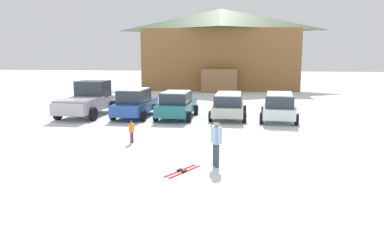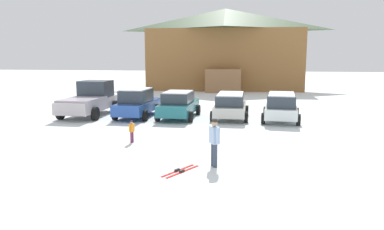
{
  "view_description": "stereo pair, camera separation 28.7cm",
  "coord_description": "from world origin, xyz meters",
  "px_view_note": "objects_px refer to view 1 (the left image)",
  "views": [
    {
      "loc": [
        3.53,
        -10.39,
        3.79
      ],
      "look_at": [
        1.32,
        5.54,
        1.21
      ],
      "focal_mm": 35.0,
      "sensor_mm": 36.0,
      "label": 1
    },
    {
      "loc": [
        3.82,
        -10.35,
        3.79
      ],
      "look_at": [
        1.32,
        5.54,
        1.21
      ],
      "focal_mm": 35.0,
      "sensor_mm": 36.0,
      "label": 2
    }
  ],
  "objects_px": {
    "parked_silver_wagon": "(229,105)",
    "pair_of_skis": "(182,171)",
    "pickup_truck": "(88,100)",
    "skier_child_in_orange_jacket": "(132,130)",
    "parked_teal_hatchback": "(177,105)",
    "parked_blue_hatchback": "(135,103)",
    "parked_white_suv": "(279,106)",
    "skier_adult_in_blue_parka": "(216,140)",
    "ski_lodge": "(221,48)"
  },
  "relations": [
    {
      "from": "ski_lodge",
      "to": "parked_silver_wagon",
      "type": "height_order",
      "value": "ski_lodge"
    },
    {
      "from": "parked_silver_wagon",
      "to": "skier_adult_in_blue_parka",
      "type": "xyz_separation_m",
      "value": [
        -0.01,
        -10.02,
        0.1
      ]
    },
    {
      "from": "ski_lodge",
      "to": "skier_child_in_orange_jacket",
      "type": "bearing_deg",
      "value": -94.14
    },
    {
      "from": "parked_white_suv",
      "to": "pickup_truck",
      "type": "relative_size",
      "value": 0.79
    },
    {
      "from": "parked_blue_hatchback",
      "to": "parked_teal_hatchback",
      "type": "relative_size",
      "value": 1.02
    },
    {
      "from": "ski_lodge",
      "to": "pickup_truck",
      "type": "distance_m",
      "value": 23.04
    },
    {
      "from": "parked_white_suv",
      "to": "ski_lodge",
      "type": "bearing_deg",
      "value": 102.31
    },
    {
      "from": "parked_silver_wagon",
      "to": "pair_of_skis",
      "type": "relative_size",
      "value": 2.69
    },
    {
      "from": "parked_silver_wagon",
      "to": "pair_of_skis",
      "type": "distance_m",
      "value": 10.83
    },
    {
      "from": "parked_blue_hatchback",
      "to": "parked_silver_wagon",
      "type": "xyz_separation_m",
      "value": [
        5.73,
        0.3,
        -0.04
      ]
    },
    {
      "from": "pair_of_skis",
      "to": "ski_lodge",
      "type": "bearing_deg",
      "value": 91.41
    },
    {
      "from": "ski_lodge",
      "to": "parked_teal_hatchback",
      "type": "height_order",
      "value": "ski_lodge"
    },
    {
      "from": "parked_blue_hatchback",
      "to": "pair_of_skis",
      "type": "bearing_deg",
      "value": -65.88
    },
    {
      "from": "parked_silver_wagon",
      "to": "pickup_truck",
      "type": "relative_size",
      "value": 0.81
    },
    {
      "from": "parked_teal_hatchback",
      "to": "pair_of_skis",
      "type": "distance_m",
      "value": 10.69
    },
    {
      "from": "pickup_truck",
      "to": "pair_of_skis",
      "type": "bearing_deg",
      "value": -53.8
    },
    {
      "from": "pickup_truck",
      "to": "pair_of_skis",
      "type": "xyz_separation_m",
      "value": [
        7.82,
        -10.68,
        -0.97
      ]
    },
    {
      "from": "parked_teal_hatchback",
      "to": "skier_adult_in_blue_parka",
      "type": "xyz_separation_m",
      "value": [
        3.12,
        -9.73,
        0.11
      ]
    },
    {
      "from": "ski_lodge",
      "to": "parked_blue_hatchback",
      "type": "height_order",
      "value": "ski_lodge"
    },
    {
      "from": "parked_silver_wagon",
      "to": "skier_child_in_orange_jacket",
      "type": "bearing_deg",
      "value": -119.25
    },
    {
      "from": "parked_blue_hatchback",
      "to": "pair_of_skis",
      "type": "height_order",
      "value": "parked_blue_hatchback"
    },
    {
      "from": "parked_teal_hatchback",
      "to": "parked_silver_wagon",
      "type": "height_order",
      "value": "parked_teal_hatchback"
    },
    {
      "from": "parked_teal_hatchback",
      "to": "parked_silver_wagon",
      "type": "distance_m",
      "value": 3.14
    },
    {
      "from": "skier_child_in_orange_jacket",
      "to": "pair_of_skis",
      "type": "distance_m",
      "value": 4.75
    },
    {
      "from": "ski_lodge",
      "to": "skier_adult_in_blue_parka",
      "type": "distance_m",
      "value": 31.87
    },
    {
      "from": "parked_white_suv",
      "to": "pickup_truck",
      "type": "xyz_separation_m",
      "value": [
        -11.82,
        0.34,
        0.12
      ]
    },
    {
      "from": "parked_white_suv",
      "to": "skier_child_in_orange_jacket",
      "type": "bearing_deg",
      "value": -136.18
    },
    {
      "from": "skier_adult_in_blue_parka",
      "to": "skier_child_in_orange_jacket",
      "type": "relative_size",
      "value": 1.69
    },
    {
      "from": "parked_blue_hatchback",
      "to": "parked_teal_hatchback",
      "type": "xyz_separation_m",
      "value": [
        2.61,
        0.01,
        -0.05
      ]
    },
    {
      "from": "parked_blue_hatchback",
      "to": "pickup_truck",
      "type": "xyz_separation_m",
      "value": [
        -3.14,
        0.23,
        0.11
      ]
    },
    {
      "from": "parked_white_suv",
      "to": "skier_child_in_orange_jacket",
      "type": "relative_size",
      "value": 4.26
    },
    {
      "from": "parked_silver_wagon",
      "to": "skier_child_in_orange_jacket",
      "type": "relative_size",
      "value": 4.38
    },
    {
      "from": "parked_teal_hatchback",
      "to": "skier_child_in_orange_jacket",
      "type": "bearing_deg",
      "value": -96.75
    },
    {
      "from": "parked_white_suv",
      "to": "skier_adult_in_blue_parka",
      "type": "xyz_separation_m",
      "value": [
        -2.96,
        -9.61,
        0.07
      ]
    },
    {
      "from": "ski_lodge",
      "to": "skier_adult_in_blue_parka",
      "type": "bearing_deg",
      "value": -86.66
    },
    {
      "from": "parked_blue_hatchback",
      "to": "parked_white_suv",
      "type": "height_order",
      "value": "parked_blue_hatchback"
    },
    {
      "from": "skier_child_in_orange_jacket",
      "to": "pair_of_skis",
      "type": "height_order",
      "value": "skier_child_in_orange_jacket"
    },
    {
      "from": "parked_teal_hatchback",
      "to": "parked_blue_hatchback",
      "type": "bearing_deg",
      "value": -179.86
    },
    {
      "from": "pickup_truck",
      "to": "skier_child_in_orange_jacket",
      "type": "xyz_separation_m",
      "value": [
        4.96,
        -6.93,
        -0.43
      ]
    },
    {
      "from": "parked_teal_hatchback",
      "to": "pair_of_skis",
      "type": "relative_size",
      "value": 2.83
    },
    {
      "from": "pickup_truck",
      "to": "skier_child_in_orange_jacket",
      "type": "relative_size",
      "value": 5.4
    },
    {
      "from": "pickup_truck",
      "to": "skier_adult_in_blue_parka",
      "type": "distance_m",
      "value": 13.33
    },
    {
      "from": "ski_lodge",
      "to": "pickup_truck",
      "type": "xyz_separation_m",
      "value": [
        -7.02,
        -21.65,
        -3.59
      ]
    },
    {
      "from": "parked_blue_hatchback",
      "to": "pickup_truck",
      "type": "relative_size",
      "value": 0.87
    },
    {
      "from": "ski_lodge",
      "to": "pickup_truck",
      "type": "bearing_deg",
      "value": -107.97
    },
    {
      "from": "ski_lodge",
      "to": "skier_child_in_orange_jacket",
      "type": "distance_m",
      "value": 28.94
    },
    {
      "from": "ski_lodge",
      "to": "parked_teal_hatchback",
      "type": "distance_m",
      "value": 22.23
    },
    {
      "from": "parked_teal_hatchback",
      "to": "skier_child_in_orange_jacket",
      "type": "distance_m",
      "value": 6.76
    },
    {
      "from": "parked_silver_wagon",
      "to": "pair_of_skis",
      "type": "height_order",
      "value": "parked_silver_wagon"
    },
    {
      "from": "parked_white_suv",
      "to": "skier_child_in_orange_jacket",
      "type": "height_order",
      "value": "parked_white_suv"
    }
  ]
}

